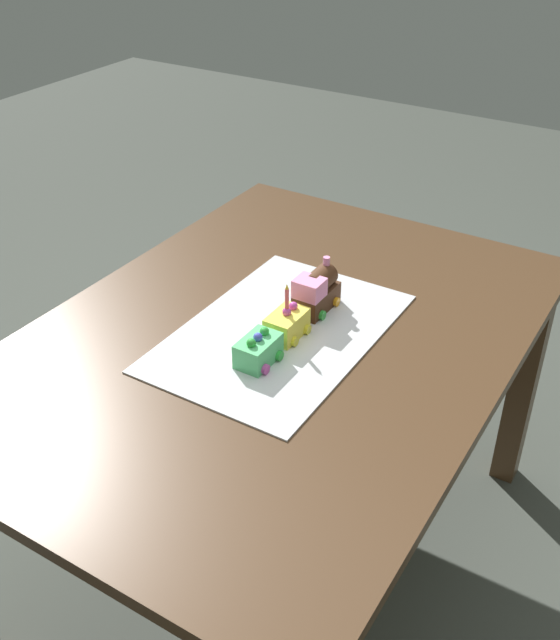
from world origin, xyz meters
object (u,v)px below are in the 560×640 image
Objects in this scene: dining_table at (276,371)px; birthday_candle at (287,296)px; cake_locomotive at (316,291)px; cake_car_caboose_lemon at (287,324)px; cake_car_flatbed_mint_green at (258,350)px.

dining_table is 0.21m from birthday_candle.
cake_locomotive is 2.33× the size of birthday_candle.
cake_locomotive reaches higher than cake_car_caboose_lemon.
birthday_candle reaches higher than cake_car_caboose_lemon.
cake_car_caboose_lemon is 0.12m from cake_car_flatbed_mint_green.
cake_car_caboose_lemon is (-0.00, 0.03, 0.14)m from dining_table.
birthday_candle is at bearing 92.53° from dining_table.
cake_car_caboose_lemon is at bearing 180.00° from cake_car_flatbed_mint_green.
cake_car_caboose_lemon and cake_car_flatbed_mint_green have the same top height.
birthday_candle is (-0.12, -0.00, 0.07)m from cake_car_flatbed_mint_green.
cake_car_flatbed_mint_green is (0.12, 0.03, 0.14)m from dining_table.
cake_locomotive is at bearing -180.00° from birthday_candle.
cake_car_flatbed_mint_green is at bearing 14.20° from dining_table.
cake_locomotive is 0.13m from cake_car_caboose_lemon.
cake_car_flatbed_mint_green reaches higher than dining_table.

